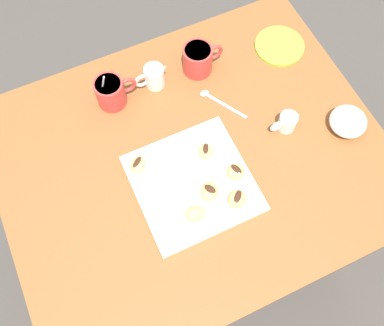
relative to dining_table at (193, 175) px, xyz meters
The scene contains 21 objects.
ground_plane 0.62m from the dining_table, ahead, with size 8.00×8.00×0.00m, color #423D38.
dining_table is the anchor object (origin of this frame).
pastry_plate_square 0.16m from the dining_table, 116.10° to the right, with size 0.31×0.31×0.02m, color white.
coffee_mug_red_left 0.35m from the dining_table, 116.92° to the left, with size 0.13×0.09×0.14m.
coffee_mug_red_right 0.35m from the dining_table, 62.26° to the left, with size 0.13×0.09×0.09m.
cream_pitcher_white 0.32m from the dining_table, 90.21° to the left, with size 0.10×0.06×0.07m.
ice_cream_bowl 0.48m from the dining_table, 12.14° to the right, with size 0.11×0.11×0.08m.
chocolate_sauce_pitcher 0.33m from the dining_table, ahead, with size 0.09×0.05×0.06m.
saucer_lime_left 0.50m from the dining_table, 29.91° to the left, with size 0.16×0.16×0.01m, color #9EC633.
loose_spoon_near_saucer 0.24m from the dining_table, 43.43° to the left, with size 0.09×0.14×0.01m.
beignet_0 0.16m from the dining_table, 19.06° to the right, with size 0.05×0.04×0.03m, color #E5B260.
chocolate_drizzle_0 0.18m from the dining_table, 19.06° to the right, with size 0.03×0.01×0.01m, color #381E11.
beignet_1 0.20m from the dining_table, 94.16° to the right, with size 0.05×0.06×0.04m, color #E5B260.
chocolate_drizzle_1 0.22m from the dining_table, 94.16° to the right, with size 0.03×0.02×0.01m, color #381E11.
beignet_2 0.24m from the dining_table, 74.96° to the right, with size 0.05×0.05×0.04m, color #E5B260.
chocolate_drizzle_2 0.26m from the dining_table, 74.96° to the right, with size 0.04×0.02×0.01m, color #381E11.
beignet_3 0.20m from the dining_table, 51.45° to the right, with size 0.05×0.05×0.03m, color #E5B260.
chocolate_drizzle_3 0.22m from the dining_table, 51.45° to the right, with size 0.03×0.02×0.01m, color #381E11.
beignet_4 0.24m from the dining_table, 113.44° to the right, with size 0.04×0.05×0.03m, color #E5B260.
beignet_5 0.22m from the dining_table, 168.42° to the left, with size 0.05×0.04×0.03m, color #E5B260.
chocolate_drizzle_5 0.23m from the dining_table, 168.42° to the left, with size 0.04×0.01×0.01m, color #381E11.
Camera 1 is at (-0.22, -0.47, 1.86)m, focal length 40.55 mm.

